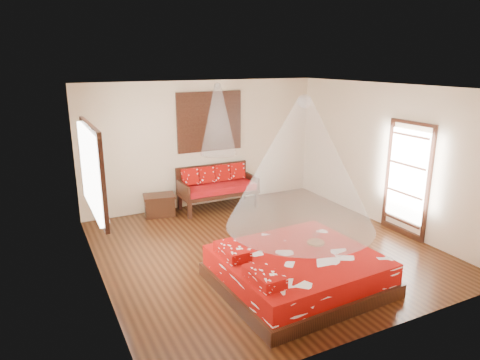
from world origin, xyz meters
name	(u,v)px	position (x,y,z in m)	size (l,w,h in m)	color
room	(265,172)	(0.00, 0.00, 1.40)	(5.54, 5.54, 2.84)	black
bed	(296,270)	(-0.22, -1.37, 0.25)	(2.35, 2.14, 0.65)	black
daybed	(217,185)	(0.14, 2.38, 0.52)	(1.71, 0.76, 0.94)	black
storage_chest	(159,205)	(-1.17, 2.45, 0.23)	(0.73, 0.59, 0.45)	black
shutter_panel	(210,122)	(0.14, 2.72, 1.90)	(1.52, 0.06, 1.32)	black
window_left	(94,170)	(-2.71, 0.20, 1.70)	(0.10, 1.74, 1.34)	black
glazed_door	(407,180)	(2.72, -0.60, 1.07)	(0.08, 1.02, 2.16)	black
wine_tray	(316,240)	(0.26, -1.16, 0.56)	(0.27, 0.27, 0.22)	brown
mosquito_net_main	(302,164)	(-0.20, -1.37, 1.85)	(2.08, 2.08, 1.80)	white
mosquito_net_daybed	(218,120)	(0.14, 2.25, 2.00)	(0.78, 0.78, 1.50)	white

